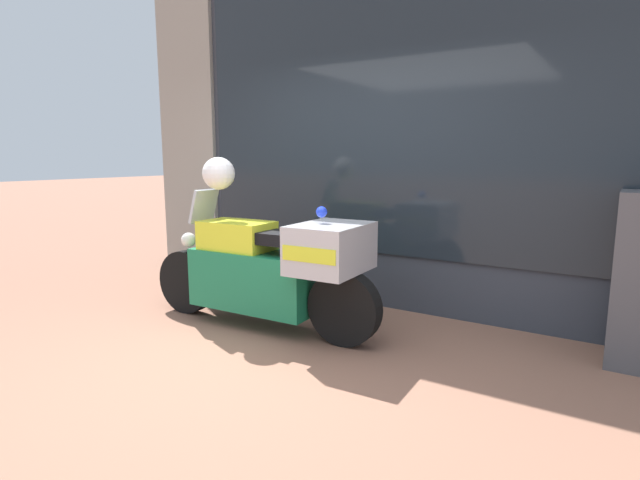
# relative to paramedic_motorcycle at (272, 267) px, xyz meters

# --- Properties ---
(ground_plane) EXTENTS (60.00, 60.00, 0.00)m
(ground_plane) POSITION_rel_paramedic_motorcycle_xyz_m (0.38, -0.67, -0.56)
(ground_plane) COLOR #8E604C
(shop_building) EXTENTS (5.95, 0.55, 3.73)m
(shop_building) POSITION_rel_paramedic_motorcycle_xyz_m (-0.02, 1.32, 1.31)
(shop_building) COLOR #333842
(shop_building) RESTS_ON ground
(window_display) EXTENTS (4.61, 0.30, 1.80)m
(window_display) POSITION_rel_paramedic_motorcycle_xyz_m (0.75, 1.35, -0.12)
(window_display) COLOR slate
(window_display) RESTS_ON ground
(paramedic_motorcycle) EXTENTS (2.32, 0.71, 1.20)m
(paramedic_motorcycle) POSITION_rel_paramedic_motorcycle_xyz_m (0.00, 0.00, 0.00)
(paramedic_motorcycle) COLOR black
(paramedic_motorcycle) RESTS_ON ground
(white_helmet) EXTENTS (0.29, 0.29, 0.29)m
(white_helmet) POSITION_rel_paramedic_motorcycle_xyz_m (-0.57, -0.02, 0.79)
(white_helmet) COLOR white
(white_helmet) RESTS_ON paramedic_motorcycle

